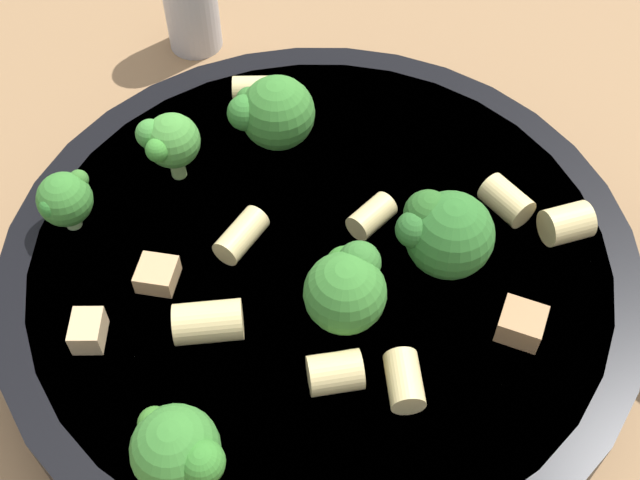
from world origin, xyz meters
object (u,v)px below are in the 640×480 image
rigatoni_0 (241,235)px  rigatoni_6 (372,216)px  pasta_bowl (320,274)px  chicken_chunk_2 (521,324)px  chicken_chunk_0 (88,331)px  broccoli_floret_4 (177,450)px  rigatoni_2 (340,372)px  broccoli_floret_3 (64,199)px  rigatoni_5 (506,200)px  rigatoni_4 (252,90)px  broccoli_floret_2 (168,141)px  broccoli_floret_1 (272,112)px  rigatoni_3 (208,322)px  rigatoni_7 (564,217)px  chicken_chunk_1 (157,274)px  broccoli_floret_5 (445,233)px  rigatoni_1 (404,381)px  broccoli_floret_0 (347,286)px

rigatoni_0 → rigatoni_6: same height
pasta_bowl → chicken_chunk_2: chicken_chunk_2 is taller
chicken_chunk_0 → broccoli_floret_4: bearing=-57.7°
pasta_bowl → rigatoni_2: bearing=-88.2°
broccoli_floret_3 → rigatoni_5: broccoli_floret_3 is taller
rigatoni_4 → rigatoni_0: bearing=-95.3°
broccoli_floret_3 → rigatoni_0: 0.08m
rigatoni_4 → rigatoni_6: bearing=-60.5°
broccoli_floret_2 → rigatoni_0: broccoli_floret_2 is taller
rigatoni_0 → broccoli_floret_1: bearing=74.0°
rigatoni_6 → rigatoni_3: bearing=-145.4°
rigatoni_3 → chicken_chunk_0: bearing=177.5°
rigatoni_5 → rigatoni_7: rigatoni_7 is taller
broccoli_floret_2 → chicken_chunk_1: bearing=-95.4°
rigatoni_3 → rigatoni_5: 0.15m
broccoli_floret_5 → rigatoni_2: broccoli_floret_5 is taller
broccoli_floret_2 → rigatoni_5: (0.16, -0.04, -0.02)m
broccoli_floret_5 → chicken_chunk_2: size_ratio=2.46×
broccoli_floret_5 → rigatoni_3: size_ratio=1.57×
pasta_bowl → rigatoni_1: (0.03, -0.07, 0.02)m
broccoli_floret_3 → rigatoni_2: 0.15m
broccoli_floret_1 → chicken_chunk_1: (-0.06, -0.08, -0.02)m
rigatoni_5 → rigatoni_7: size_ratio=1.11×
pasta_bowl → rigatoni_4: rigatoni_4 is taller
rigatoni_3 → rigatoni_5: size_ratio=1.23×
broccoli_floret_1 → rigatoni_6: broccoli_floret_1 is taller
rigatoni_1 → broccoli_floret_4: bearing=-161.6°
rigatoni_2 → chicken_chunk_1: size_ratio=1.29×
broccoli_floret_4 → rigatoni_7: (0.18, 0.11, -0.02)m
broccoli_floret_3 → broccoli_floret_4: 0.14m
rigatoni_6 → rigatoni_7: 0.09m
rigatoni_4 → chicken_chunk_0: rigatoni_4 is taller
rigatoni_6 → rigatoni_5: bearing=2.5°
rigatoni_4 → rigatoni_5: size_ratio=0.88×
broccoli_floret_1 → chicken_chunk_0: size_ratio=2.59×
broccoli_floret_3 → chicken_chunk_2: bearing=-21.6°
pasta_bowl → rigatoni_4: bearing=103.9°
rigatoni_1 → broccoli_floret_1: bearing=106.9°
broccoli_floret_1 → rigatoni_6: bearing=-54.2°
rigatoni_0 → rigatoni_4: bearing=84.7°
broccoli_floret_1 → chicken_chunk_2: size_ratio=2.38×
rigatoni_4 → chicken_chunk_1: size_ratio=1.22×
broccoli_floret_5 → rigatoni_0: 0.09m
rigatoni_5 → pasta_bowl: bearing=-169.2°
broccoli_floret_0 → broccoli_floret_5: 0.05m
broccoli_floret_3 → broccoli_floret_0: bearing=-27.5°
pasta_bowl → broccoli_floret_4: size_ratio=7.20×
broccoli_floret_0 → rigatoni_7: (0.11, 0.04, -0.02)m
broccoli_floret_0 → rigatoni_0: broccoli_floret_0 is taller
broccoli_floret_0 → rigatoni_6: 0.06m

